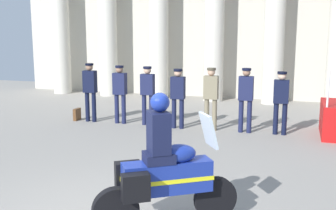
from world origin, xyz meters
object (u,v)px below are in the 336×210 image
object	(u,v)px
officer_in_row_6	(281,98)
motorcycle_with_rider	(162,172)
officer_in_row_0	(90,87)
officer_in_row_1	(120,90)
officer_in_row_2	(148,91)
officer_in_row_3	(178,94)
officer_in_row_4	(211,94)
briefcase_on_ground	(77,114)
officer_in_row_5	(246,95)

from	to	relation	value
officer_in_row_6	motorcycle_with_rider	xyz separation A→B (m)	(-1.31, -5.89, -0.18)
officer_in_row_0	officer_in_row_6	world-z (taller)	officer_in_row_0
officer_in_row_1	motorcycle_with_rider	xyz separation A→B (m)	(3.24, -5.87, -0.21)
officer_in_row_2	officer_in_row_6	xyz separation A→B (m)	(3.70, -0.01, -0.02)
officer_in_row_3	officer_in_row_2	bearing A→B (deg)	-7.95
officer_in_row_2	officer_in_row_4	bearing A→B (deg)	177.60
officer_in_row_6	briefcase_on_ground	distance (m)	6.04
officer_in_row_1	officer_in_row_3	xyz separation A→B (m)	(1.79, -0.10, -0.02)
officer_in_row_1	officer_in_row_4	bearing A→B (deg)	179.08
officer_in_row_4	officer_in_row_5	world-z (taller)	officer_in_row_5
officer_in_row_5	officer_in_row_6	bearing A→B (deg)	-176.84
officer_in_row_1	officer_in_row_5	bearing A→B (deg)	179.76
officer_in_row_3	officer_in_row_5	bearing A→B (deg)	-177.47
officer_in_row_3	motorcycle_with_rider	size ratio (longest dim) A/B	0.88
officer_in_row_5	officer_in_row_6	distance (m)	0.91
officer_in_row_4	officer_in_row_6	size ratio (longest dim) A/B	1.03
officer_in_row_0	officer_in_row_2	bearing A→B (deg)	-177.57
officer_in_row_4	briefcase_on_ground	size ratio (longest dim) A/B	4.76
officer_in_row_0	officer_in_row_2	world-z (taller)	officer_in_row_0
officer_in_row_4	motorcycle_with_rider	world-z (taller)	motorcycle_with_rider
officer_in_row_5	motorcycle_with_rider	bearing A→B (deg)	86.23
officer_in_row_3	officer_in_row_6	xyz separation A→B (m)	(2.76, 0.12, -0.00)
officer_in_row_3	briefcase_on_ground	world-z (taller)	officer_in_row_3
officer_in_row_4	officer_in_row_1	bearing A→B (deg)	-0.92
officer_in_row_2	motorcycle_with_rider	bearing A→B (deg)	112.22
officer_in_row_1	briefcase_on_ground	distance (m)	1.66
motorcycle_with_rider	officer_in_row_5	bearing A→B (deg)	52.20
officer_in_row_1	officer_in_row_0	bearing A→B (deg)	2.53
briefcase_on_ground	officer_in_row_5	bearing A→B (deg)	-0.34
officer_in_row_0	officer_in_row_3	world-z (taller)	officer_in_row_0
officer_in_row_0	officer_in_row_6	bearing A→B (deg)	-179.21
officer_in_row_0	officer_in_row_1	bearing A→B (deg)	-177.47
officer_in_row_0	officer_in_row_2	xyz separation A→B (m)	(1.79, 0.07, -0.03)
officer_in_row_4	officer_in_row_6	distance (m)	1.84
officer_in_row_2	officer_in_row_6	distance (m)	3.70
officer_in_row_5	officer_in_row_0	bearing A→B (deg)	0.33
officer_in_row_4	briefcase_on_ground	world-z (taller)	officer_in_row_4
motorcycle_with_rider	officer_in_row_1	bearing A→B (deg)	85.03
officer_in_row_3	officer_in_row_6	bearing A→B (deg)	-177.26
officer_in_row_2	officer_in_row_3	distance (m)	0.95
officer_in_row_3	briefcase_on_ground	size ratio (longest dim) A/B	4.63
officer_in_row_2	officer_in_row_4	xyz separation A→B (m)	(1.86, -0.08, 0.01)
officer_in_row_1	motorcycle_with_rider	distance (m)	6.71
officer_in_row_0	briefcase_on_ground	distance (m)	0.99
officer_in_row_0	officer_in_row_5	size ratio (longest dim) A/B	1.01
officer_in_row_0	briefcase_on_ground	bearing A→B (deg)	-4.52
officer_in_row_3	motorcycle_with_rider	bearing A→B (deg)	104.27
officer_in_row_3	officer_in_row_4	distance (m)	0.92
officer_in_row_0	officer_in_row_3	bearing A→B (deg)	178.84
officer_in_row_5	officer_in_row_3	bearing A→B (deg)	2.53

